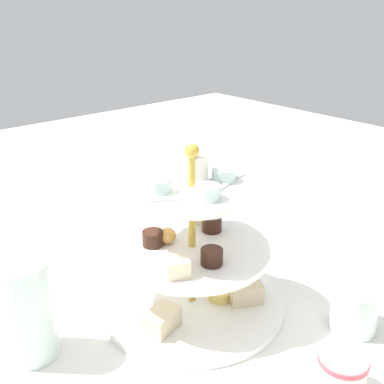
% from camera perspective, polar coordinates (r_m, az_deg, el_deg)
% --- Properties ---
extents(ground_plane, '(2.40, 2.40, 0.00)m').
position_cam_1_polar(ground_plane, '(0.74, 0.00, -13.34)').
color(ground_plane, silver).
extents(tiered_serving_stand, '(0.27, 0.27, 0.25)m').
position_cam_1_polar(tiered_serving_stand, '(0.70, 0.02, -7.97)').
color(tiered_serving_stand, white).
rests_on(tiered_serving_stand, ground_plane).
extents(water_glass_tall_right, '(0.07, 0.07, 0.14)m').
position_cam_1_polar(water_glass_tall_right, '(0.65, -18.99, -13.12)').
color(water_glass_tall_right, silver).
rests_on(water_glass_tall_right, ground_plane).
extents(water_glass_short_left, '(0.06, 0.06, 0.07)m').
position_cam_1_polar(water_glass_short_left, '(0.71, 18.81, -13.00)').
color(water_glass_short_left, silver).
rests_on(water_glass_short_left, ground_plane).
extents(teacup_with_saucer, '(0.09, 0.09, 0.05)m').
position_cam_1_polar(teacup_with_saucer, '(0.62, 17.34, -20.11)').
color(teacup_with_saucer, white).
rests_on(teacup_with_saucer, ground_plane).
extents(butter_knife_left, '(0.17, 0.03, 0.00)m').
position_cam_1_polar(butter_knife_left, '(0.95, -10.22, -5.05)').
color(butter_knife_left, silver).
rests_on(butter_knife_left, ground_plane).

